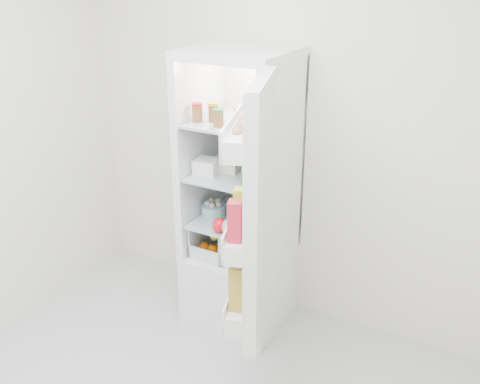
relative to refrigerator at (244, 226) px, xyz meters
The scene contains 21 objects.
room_walls 1.57m from the refrigerator, 80.89° to the right, with size 3.02×3.02×2.61m.
refrigerator is the anchor object (origin of this frame).
shelf_low 0.10m from the refrigerator, 90.00° to the right, with size 0.49×0.53×0.01m, color #A4BBC0.
shelf_mid 0.39m from the refrigerator, 90.00° to the right, with size 0.49×0.53×0.01m, color #A4BBC0.
shelf_top 0.72m from the refrigerator, 90.00° to the right, with size 0.49×0.53×0.01m, color #A4BBC0.
crisper_left 0.15m from the refrigerator, 152.98° to the right, with size 0.23×0.46×0.22m, color silver, non-canonical shape.
crisper_right 0.15m from the refrigerator, 27.02° to the right, with size 0.23×0.46×0.22m, color silver, non-canonical shape.
condiment_jars 0.78m from the refrigerator, 90.00° to the right, with size 0.46×0.16×0.08m.
squeeze_bottle 0.84m from the refrigerator, 15.23° to the right, with size 0.05×0.05×0.17m, color white.
tub_white 0.49m from the refrigerator, 137.24° to the right, with size 0.14×0.14×0.09m, color white.
tub_cream 0.44m from the refrigerator, 139.03° to the right, with size 0.12×0.12×0.07m, color silver.
tin_red 0.46m from the refrigerator, 37.46° to the right, with size 0.09×0.09×0.06m, color red.
foil_tray 0.44m from the refrigerator, 164.60° to the left, with size 0.17×0.13×0.04m, color silver.
tub_green 0.46m from the refrigerator, 14.33° to the left, with size 0.09×0.13×0.07m, color #469B60.
red_cabbage 0.18m from the refrigerator, 23.26° to the right, with size 0.17×0.17×0.17m, color #561D55.
bell_pepper 0.31m from the refrigerator, 92.12° to the right, with size 0.09×0.09×0.09m, color red.
mushroom_bowl 0.23m from the refrigerator, 149.27° to the right, with size 0.16×0.16×0.07m, color #94BEDD.
salad_bag 0.31m from the refrigerator, 79.07° to the right, with size 0.10×0.10×0.10m, color #A0BD8E.
citrus_pile 0.20m from the refrigerator, 136.80° to the right, with size 0.20×0.24×0.16m.
veg_pile 0.18m from the refrigerator, 26.82° to the right, with size 0.16×0.30×0.10m.
fridge_door 0.85m from the refrigerator, 57.44° to the right, with size 0.34×0.59×1.30m.
Camera 1 is at (1.27, -1.47, 2.24)m, focal length 40.00 mm.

